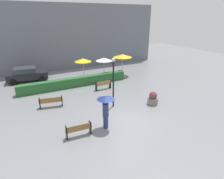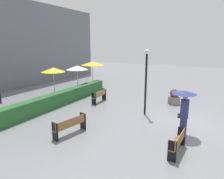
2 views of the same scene
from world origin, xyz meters
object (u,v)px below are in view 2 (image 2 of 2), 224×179
Objects in this scene: patio_umbrella_yellow at (53,70)px; patio_umbrella_white at (77,68)px; planter_pot at (174,98)px; bench_back_row at (100,95)px; lamp_post at (146,75)px; pedestrian_with_umbrella at (184,105)px; bench_far_left at (70,125)px; bench_near_left at (178,142)px; patio_umbrella_yellow_far at (92,63)px.

patio_umbrella_white is (2.31, -0.54, -0.04)m from patio_umbrella_yellow.
planter_pot is 0.45× the size of patio_umbrella_yellow.
lamp_post reaches higher than bench_back_row.
bench_back_row is 0.78× the size of pedestrian_with_umbrella.
bench_far_left is 0.85× the size of pedestrian_with_umbrella.
lamp_post is (3.77, 2.65, 1.92)m from bench_near_left.
patio_umbrella_yellow is at bearing 48.94° from bench_far_left.
planter_pot is at bearing -103.78° from patio_umbrella_yellow_far.
patio_umbrella_yellow_far is (5.09, 7.12, -0.03)m from lamp_post.
lamp_post is at bearing -92.38° from patio_umbrella_yellow.
lamp_post is 1.61× the size of patio_umbrella_yellow.
bench_near_left is 0.95× the size of bench_back_row.
bench_back_row is at bearing 76.03° from lamp_post.
bench_near_left is at bearing -111.68° from patio_umbrella_yellow.
bench_near_left is at bearing -82.39° from bench_far_left.
bench_back_row is 1.53× the size of planter_pot.
patio_umbrella_white reaches higher than planter_pot.
bench_back_row is 5.62m from bench_far_left.
patio_umbrella_yellow is 4.80m from patio_umbrella_yellow_far.
patio_umbrella_yellow is (2.21, 10.15, 0.80)m from pedestrian_with_umbrella.
patio_umbrella_yellow reaches higher than pedestrian_with_umbrella.
bench_back_row is 7.02m from pedestrian_with_umbrella.
patio_umbrella_yellow_far is at bearing 76.22° from planter_pot.
pedestrian_with_umbrella is 0.84× the size of patio_umbrella_yellow_far.
planter_pot is (4.95, 1.37, -0.99)m from pedestrian_with_umbrella.
bench_near_left is 11.21m from patio_umbrella_yellow.
bench_far_left is 0.71× the size of patio_umbrella_yellow_far.
planter_pot is 0.28× the size of lamp_post.
patio_umbrella_yellow_far reaches higher than bench_near_left.
patio_umbrella_yellow reaches higher than bench_near_left.
bench_near_left is 5.00m from lamp_post.
pedestrian_with_umbrella is 0.55× the size of lamp_post.
patio_umbrella_white is 2.47m from patio_umbrella_yellow_far.
bench_near_left is 0.40× the size of lamp_post.
bench_near_left is 2.12m from pedestrian_with_umbrella.
lamp_post reaches higher than bench_near_left.
bench_back_row reaches higher than bench_near_left.
patio_umbrella_yellow_far is at bearing -6.12° from patio_umbrella_yellow.
patio_umbrella_yellow_far is at bearing 27.39° from bench_far_left.
bench_back_row is at bearing -80.48° from patio_umbrella_yellow.
patio_umbrella_yellow reaches higher than planter_pot.
patio_umbrella_yellow_far is (2.03, 8.27, 1.91)m from planter_pot.
patio_umbrella_white is at bearing 93.03° from planter_pot.
lamp_post reaches higher than patio_umbrella_yellow_far.
patio_umbrella_yellow_far is at bearing 54.45° from lamp_post.
bench_far_left is 8.75m from patio_umbrella_white.
bench_near_left is 0.65× the size of patio_umbrella_yellow.
patio_umbrella_white reaches higher than bench_near_left.
pedestrian_with_umbrella is 11.94m from patio_umbrella_yellow_far.
bench_near_left is 4.89m from bench_far_left.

